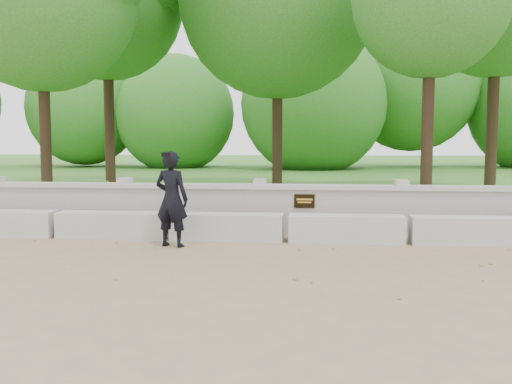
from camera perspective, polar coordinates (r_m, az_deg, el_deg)
ground at (r=7.76m, az=2.29°, el=-7.40°), size 80.00×80.00×0.00m
lawn at (r=21.62m, az=4.57°, el=1.08°), size 40.00×22.00×0.25m
concrete_bench at (r=9.58m, az=3.00°, el=-3.60°), size 11.90×0.45×0.45m
parapet_wall at (r=10.24m, az=3.20°, el=-1.68°), size 12.50×0.35×0.90m
man_main at (r=9.12m, az=-8.43°, el=-0.69°), size 0.63×0.58×1.52m
shrub_a at (r=11.63m, az=-14.48°, el=-0.49°), size 0.40×0.39×0.64m
shrub_b at (r=10.93m, az=3.72°, el=-0.89°), size 0.40×0.39×0.56m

